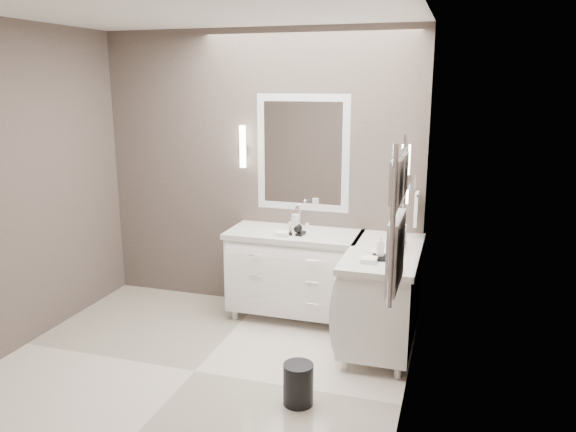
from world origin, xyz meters
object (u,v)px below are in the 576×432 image
(vanity_right, at_px, (383,291))
(towel_ladder, at_px, (397,226))
(waste_bin, at_px, (298,384))
(vanity_back, at_px, (294,269))

(vanity_right, distance_m, towel_ladder, 1.60)
(vanity_right, distance_m, waste_bin, 1.22)
(vanity_right, bearing_deg, waste_bin, -111.24)
(waste_bin, bearing_deg, vanity_back, 107.60)
(vanity_back, relative_size, waste_bin, 4.14)
(towel_ladder, bearing_deg, vanity_back, 124.10)
(vanity_right, height_order, waste_bin, vanity_right)
(vanity_back, xyz_separation_m, waste_bin, (0.45, -1.42, -0.34))
(vanity_right, height_order, towel_ladder, towel_ladder)
(vanity_back, height_order, vanity_right, same)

